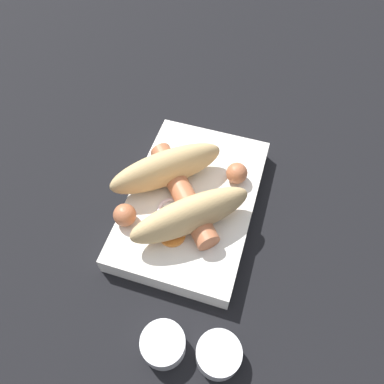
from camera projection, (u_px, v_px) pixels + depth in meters
ground_plane at (192, 208)px, 0.50m from camera, size 3.00×3.00×0.00m
food_tray at (192, 202)px, 0.48m from camera, size 0.23×0.15×0.03m
bread_roll at (178, 191)px, 0.44m from camera, size 0.18×0.18×0.05m
sausage at (183, 193)px, 0.46m from camera, size 0.13×0.14×0.03m
pickled_veggies at (169, 223)px, 0.45m from camera, size 0.07×0.06×0.00m
condiment_cup_near at (163, 345)px, 0.39m from camera, size 0.05×0.05×0.03m
condiment_cup_far at (218, 355)px, 0.38m from camera, size 0.05×0.05×0.03m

